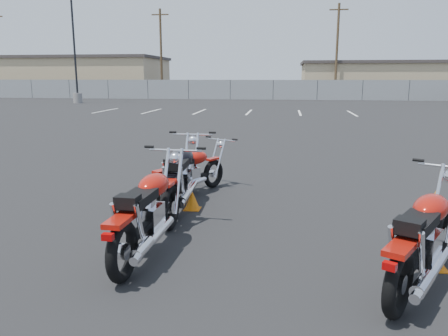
# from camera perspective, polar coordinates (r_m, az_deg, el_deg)

# --- Properties ---
(ground) EXTENTS (120.00, 120.00, 0.00)m
(ground) POSITION_cam_1_polar(r_m,az_deg,el_deg) (6.61, -2.45, -6.53)
(ground) COLOR black
(ground) RESTS_ON ground
(motorcycle_front_red) EXTENTS (1.26, 1.84, 0.94)m
(motorcycle_front_red) POSITION_cam_1_polar(r_m,az_deg,el_deg) (7.78, -4.39, -0.47)
(motorcycle_front_red) COLOR black
(motorcycle_front_red) RESTS_ON ground
(motorcycle_second_black) EXTENTS (0.87, 2.25, 1.10)m
(motorcycle_second_black) POSITION_cam_1_polar(r_m,az_deg,el_deg) (7.15, -5.49, -1.01)
(motorcycle_second_black) COLOR black
(motorcycle_second_black) RESTS_ON ground
(motorcycle_third_red) EXTENTS (0.89, 2.31, 1.13)m
(motorcycle_third_red) POSITION_cam_1_polar(r_m,az_deg,el_deg) (5.28, -9.71, -5.61)
(motorcycle_third_red) COLOR black
(motorcycle_third_red) RESTS_ON ground
(motorcycle_rear_red) EXTENTS (1.53, 2.15, 1.11)m
(motorcycle_rear_red) POSITION_cam_1_polar(r_m,az_deg,el_deg) (4.83, 24.71, -8.35)
(motorcycle_rear_red) COLOR black
(motorcycle_rear_red) RESTS_ON ground
(training_cone_near) EXTENTS (0.25, 0.25, 0.30)m
(training_cone_near) POSITION_cam_1_polar(r_m,az_deg,el_deg) (7.78, 25.84, -3.76)
(training_cone_near) COLOR orange
(training_cone_near) RESTS_ON ground
(training_cone_far) EXTENTS (0.29, 0.29, 0.34)m
(training_cone_far) POSITION_cam_1_polar(r_m,az_deg,el_deg) (5.43, 25.68, -10.03)
(training_cone_far) COLOR orange
(training_cone_far) RESTS_ON ground
(training_cone_extra) EXTENTS (0.26, 0.26, 0.30)m
(training_cone_extra) POSITION_cam_1_polar(r_m,az_deg,el_deg) (7.01, -4.17, -4.19)
(training_cone_extra) COLOR orange
(training_cone_extra) RESTS_ON ground
(light_pole_west) EXTENTS (0.80, 0.70, 11.55)m
(light_pole_west) POSITION_cam_1_polar(r_m,az_deg,el_deg) (37.50, -18.83, 12.79)
(light_pole_west) COLOR gray
(light_pole_west) RESTS_ON ground
(chainlink_fence) EXTENTS (80.06, 0.06, 1.80)m
(chainlink_fence) POSITION_cam_1_polar(r_m,az_deg,el_deg) (41.21, 6.44, 10.12)
(chainlink_fence) COLOR gray
(chainlink_fence) RESTS_ON ground
(tan_building_west) EXTENTS (18.40, 10.40, 4.30)m
(tan_building_west) POSITION_cam_1_polar(r_m,az_deg,el_deg) (53.44, -18.09, 11.35)
(tan_building_west) COLOR tan
(tan_building_west) RESTS_ON ground
(tan_building_east) EXTENTS (14.40, 9.40, 3.70)m
(tan_building_east) POSITION_cam_1_polar(r_m,az_deg,el_deg) (50.95, 18.29, 11.00)
(tan_building_east) COLOR tan
(tan_building_east) RESTS_ON ground
(utility_pole_b) EXTENTS (1.80, 0.24, 9.00)m
(utility_pole_b) POSITION_cam_1_polar(r_m,az_deg,el_deg) (48.08, -8.22, 14.82)
(utility_pole_b) COLOR #402F1D
(utility_pole_b) RESTS_ON ground
(utility_pole_c) EXTENTS (1.80, 0.24, 9.00)m
(utility_pole_c) POSITION_cam_1_polar(r_m,az_deg,el_deg) (45.51, 14.54, 14.75)
(utility_pole_c) COLOR #402F1D
(utility_pole_c) RESTS_ON ground
(parking_line_stripes) EXTENTS (15.12, 4.00, 0.01)m
(parking_line_stripes) POSITION_cam_1_polar(r_m,az_deg,el_deg) (26.51, 0.01, 7.33)
(parking_line_stripes) COLOR silver
(parking_line_stripes) RESTS_ON ground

